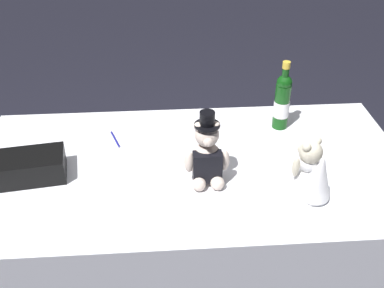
{
  "coord_description": "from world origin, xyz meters",
  "views": [
    {
      "loc": [
        0.11,
        1.53,
        1.81
      ],
      "look_at": [
        0.0,
        0.0,
        0.81
      ],
      "focal_mm": 44.28,
      "sensor_mm": 36.0,
      "label": 1
    }
  ],
  "objects_px": {
    "teddy_bear_bride": "(311,174)",
    "gift_case_black": "(21,168)",
    "teddy_bear_groom": "(207,157)",
    "signing_pen": "(116,140)",
    "champagne_bottle": "(282,101)"
  },
  "relations": [
    {
      "from": "teddy_bear_bride",
      "to": "gift_case_black",
      "type": "height_order",
      "value": "teddy_bear_bride"
    },
    {
      "from": "teddy_bear_groom",
      "to": "teddy_bear_bride",
      "type": "bearing_deg",
      "value": 162.57
    },
    {
      "from": "teddy_bear_bride",
      "to": "signing_pen",
      "type": "height_order",
      "value": "teddy_bear_bride"
    },
    {
      "from": "teddy_bear_groom",
      "to": "signing_pen",
      "type": "distance_m",
      "value": 0.49
    },
    {
      "from": "teddy_bear_bride",
      "to": "signing_pen",
      "type": "relative_size",
      "value": 1.78
    },
    {
      "from": "champagne_bottle",
      "to": "teddy_bear_groom",
      "type": "bearing_deg",
      "value": 45.28
    },
    {
      "from": "champagne_bottle",
      "to": "signing_pen",
      "type": "relative_size",
      "value": 2.43
    },
    {
      "from": "champagne_bottle",
      "to": "gift_case_black",
      "type": "xyz_separation_m",
      "value": [
        1.07,
        0.31,
        -0.08
      ]
    },
    {
      "from": "teddy_bear_groom",
      "to": "gift_case_black",
      "type": "distance_m",
      "value": 0.71
    },
    {
      "from": "teddy_bear_groom",
      "to": "champagne_bottle",
      "type": "bearing_deg",
      "value": -134.72
    },
    {
      "from": "champagne_bottle",
      "to": "signing_pen",
      "type": "bearing_deg",
      "value": 5.17
    },
    {
      "from": "signing_pen",
      "to": "champagne_bottle",
      "type": "bearing_deg",
      "value": -174.83
    },
    {
      "from": "teddy_bear_groom",
      "to": "gift_case_black",
      "type": "relative_size",
      "value": 0.84
    },
    {
      "from": "teddy_bear_groom",
      "to": "champagne_bottle",
      "type": "relative_size",
      "value": 0.93
    },
    {
      "from": "champagne_bottle",
      "to": "gift_case_black",
      "type": "distance_m",
      "value": 1.11
    }
  ]
}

